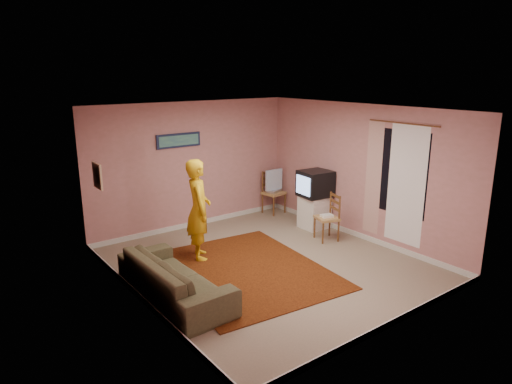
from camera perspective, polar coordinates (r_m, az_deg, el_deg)
ground at (r=7.84m, az=1.43°, el=-9.00°), size 5.00×5.00×0.00m
wall_back at (r=9.45m, az=-7.97°, el=3.29°), size 4.50×0.02×2.60m
wall_front at (r=5.76m, az=17.19°, el=-4.82°), size 4.50×0.02×2.60m
wall_left at (r=6.32m, az=-14.73°, el=-2.88°), size 0.02×5.00×2.60m
wall_right at (r=8.95m, az=12.87°, el=2.41°), size 0.02×5.00×2.60m
ceiling at (r=7.20m, az=1.57°, el=10.30°), size 4.50×5.00×0.02m
baseboard_back at (r=9.77m, az=-7.68°, el=-3.92°), size 4.50×0.02×0.10m
baseboard_front at (r=6.28m, az=16.22°, el=-15.60°), size 4.50×0.02×0.10m
baseboard_left at (r=6.80m, az=-13.95°, el=-12.95°), size 0.02×5.00×0.10m
baseboard_right at (r=9.29m, az=12.39°, el=-5.15°), size 0.02×5.00×0.10m
window at (r=8.38m, az=17.58°, el=2.30°), size 0.01×1.10×1.50m
curtain_sheer at (r=8.33m, az=18.25°, el=0.76°), size 0.01×0.75×2.10m
curtain_floral at (r=8.72m, az=14.45°, el=1.65°), size 0.01×0.35×2.10m
curtain_rod at (r=8.21m, az=17.87°, el=8.20°), size 0.02×1.40×0.02m
picture_back at (r=9.19m, az=-9.63°, el=6.38°), size 0.95×0.04×0.28m
picture_left at (r=7.73m, az=-19.19°, el=1.91°), size 0.04×0.38×0.42m
area_rug at (r=7.60m, az=-1.45°, el=-9.75°), size 2.69×3.22×0.02m
tv_cabinet at (r=9.57m, az=7.32°, el=-2.48°), size 0.54×0.49×0.68m
crt_tv at (r=9.40m, az=7.41°, el=1.05°), size 0.67×0.61×0.53m
chair_a at (r=10.42m, az=2.25°, el=0.53°), size 0.49×0.47×0.53m
dvd_player at (r=10.43m, az=2.24°, el=0.16°), size 0.37×0.32×0.05m
blue_throw at (r=10.37m, az=2.26°, el=1.55°), size 0.45×0.06×0.47m
chair_b at (r=8.85m, az=8.87°, el=-2.54°), size 0.49×0.51×0.49m
game_console at (r=8.87m, az=8.85°, el=-2.95°), size 0.26×0.21×0.05m
sofa at (r=6.74m, az=-10.15°, el=-10.51°), size 0.87×2.15×0.62m
person at (r=7.87m, az=-7.19°, el=-2.19°), size 0.64×0.76×1.76m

